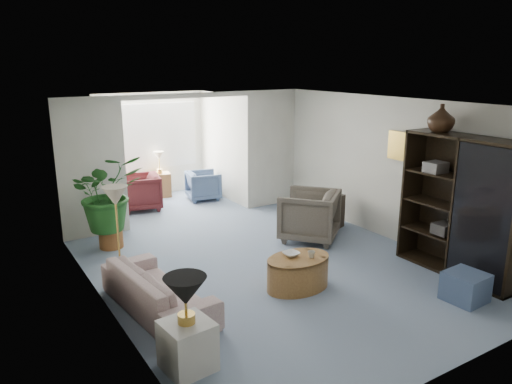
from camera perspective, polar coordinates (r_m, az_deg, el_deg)
floor at (r=7.53m, az=2.46°, el=-9.13°), size 6.00×6.00×0.00m
sunroom_floor at (r=10.95m, az=-9.78°, el=-1.55°), size 2.60×2.60×0.00m
back_pier_left at (r=9.07m, az=-18.57°, el=2.59°), size 1.20×0.12×2.50m
back_pier_right at (r=10.58m, az=1.83°, el=5.05°), size 1.20×0.12×2.50m
back_header at (r=9.51m, az=-7.84°, el=11.09°), size 2.60×0.12×0.10m
window_pane at (r=11.64m, az=-12.14°, el=6.38°), size 2.20×0.02×1.50m
window_blinds at (r=11.61m, az=-12.09°, el=6.36°), size 2.20×0.02×1.50m
framed_picture at (r=8.56m, az=16.74°, el=5.12°), size 0.04×0.50×0.40m
sofa at (r=6.44m, az=-11.38°, el=-11.04°), size 0.94×1.98×0.56m
end_table at (r=5.28m, az=-7.98°, el=-17.32°), size 0.52×0.52×0.52m
table_lamp at (r=4.98m, az=-8.24°, el=-11.35°), size 0.44×0.44×0.30m
floor_lamp at (r=7.12m, az=-16.11°, el=-0.47°), size 0.36×0.36×0.28m
coffee_table at (r=6.93m, az=4.91°, el=-9.33°), size 0.99×0.99×0.45m
coffee_bowl at (r=6.88m, az=4.12°, el=-7.23°), size 0.23×0.23×0.06m
coffee_cup at (r=6.84m, az=6.48°, el=-7.25°), size 0.10×0.10×0.09m
wingback_chair at (r=8.69m, az=6.22°, el=-2.72°), size 1.35×1.36×0.89m
side_table_dark at (r=9.38m, az=8.44°, el=-2.29°), size 0.64×0.57×0.63m
entertainment_cabinet at (r=7.70m, az=22.87°, el=-1.61°), size 0.49×1.86×2.06m
cabinet_urn at (r=7.76m, az=20.79°, el=8.06°), size 0.39×0.39×0.41m
ottoman at (r=7.13m, az=23.22°, el=-10.13°), size 0.51×0.51×0.39m
plant_pot at (r=8.71m, az=-16.53°, el=-5.20°), size 0.40×0.40×0.32m
house_plant at (r=8.48m, az=-16.93°, el=-0.08°), size 1.16×1.01×1.29m
sunroom_chair_blue at (r=11.25m, az=-6.16°, el=0.76°), size 0.84×0.83×0.65m
sunroom_chair_maroon at (r=10.69m, az=-13.40°, el=-0.03°), size 0.98×0.96×0.76m
sunroom_table at (r=11.65m, az=-11.09°, el=0.82°), size 0.52×0.44×0.56m
shelf_clutter at (r=7.60m, az=23.20°, el=-1.38°), size 0.30×1.25×1.06m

